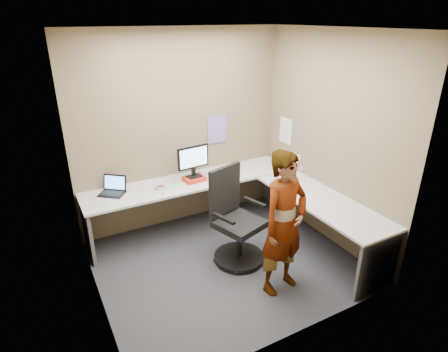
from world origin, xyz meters
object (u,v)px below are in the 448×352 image
desk (241,200)px  office_chair (235,225)px  monitor (193,159)px  person (284,224)px

desk → office_chair: (-0.30, -0.35, -0.11)m
office_chair → desk: bearing=31.8°
monitor → desk: bearing=-60.5°
desk → person: bearing=-96.1°
desk → monitor: bearing=125.1°
monitor → person: (0.30, -1.65, -0.23)m
monitor → person: 1.69m
monitor → office_chair: bearing=-88.5°
monitor → person: person is taller
office_chair → person: size_ratio=0.72×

